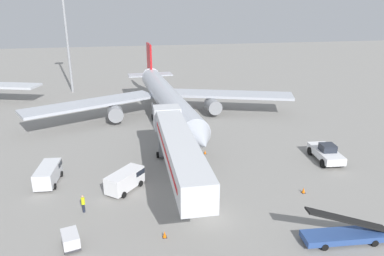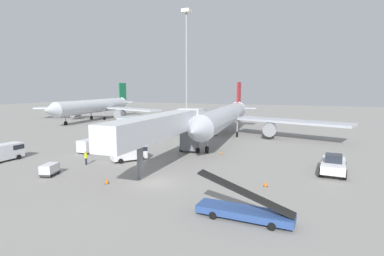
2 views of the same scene
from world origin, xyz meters
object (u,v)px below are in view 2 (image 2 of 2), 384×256
Objects in this scene: service_van_far_left at (3,152)px; safety_cone_bravo at (107,181)px; pushback_tug at (333,165)px; safety_cone_alpha at (221,153)px; baggage_cart_mid_right at (50,169)px; airplane_at_gate at (226,116)px; apron_light_mast at (186,47)px; service_van_near_left at (94,144)px; belt_loader_truck at (245,210)px; jet_bridge at (166,126)px; service_van_far_right at (130,152)px; ground_crew_worker_foreground at (86,157)px; airplane_background at (96,106)px; safety_cone_charlie at (266,183)px.

safety_cone_bravo is at bearing -9.82° from service_van_far_left.
pushback_tug is 11.86× the size of safety_cone_alpha.
pushback_tug is 2.65× the size of baggage_cart_mid_right.
airplane_at_gate is 1.47× the size of apron_light_mast.
safety_cone_bravo is at bearing -76.82° from apron_light_mast.
belt_loader_truck is at bearing -31.63° from service_van_near_left.
pushback_tug is at bearing 64.57° from belt_loader_truck.
airplane_at_gate is at bearing 85.42° from jet_bridge.
service_van_far_right is 2.01× the size of baggage_cart_mid_right.
airplane_at_gate is 25.91× the size of ground_crew_worker_foreground.
service_van_far_right is at bearing 62.48° from baggage_cart_mid_right.
belt_loader_truck reaches higher than service_van_near_left.
jet_bridge is 10.68m from safety_cone_bravo.
pushback_tug is 32.95m from baggage_cart_mid_right.
service_van_far_left reaches higher than baggage_cart_mid_right.
service_van_far_right is at bearing 144.11° from belt_loader_truck.
service_van_near_left is 0.12× the size of airplane_background.
service_van_far_left is 9.08× the size of safety_cone_bravo.
airplane_background reaches higher than service_van_near_left.
pushback_tug is 10.64× the size of safety_cone_bravo.
belt_loader_truck is 1.56× the size of service_van_far_right.
pushback_tug is at bearing 21.34° from baggage_cart_mid_right.
airplane_background is at bearing -163.49° from apron_light_mast.
apron_light_mast is (-16.51, 50.18, 16.71)m from jet_bridge.
belt_loader_truck is at bearing -44.54° from airplane_background.
airplane_at_gate is 39.05m from belt_loader_truck.
airplane_at_gate is 30.67m from ground_crew_worker_foreground.
service_van_far_right is at bearing 176.06° from jet_bridge.
airplane_background is (-63.49, 39.19, 3.13)m from pushback_tug.
apron_light_mast reaches higher than airplane_background.
jet_bridge is 20.76m from pushback_tug.
apron_light_mast is (5.46, 56.00, 20.50)m from service_van_far_left.
airplane_at_gate is 36.14m from apron_light_mast.
safety_cone_charlie is (35.20, 1.54, -1.00)m from service_van_far_left.
service_van_near_left is 9.69× the size of safety_cone_alpha.
service_van_near_left is at bearing 163.76° from safety_cone_charlie.
airplane_background reaches higher than baggage_cart_mid_right.
baggage_cart_mid_right is 4.48× the size of safety_cone_alpha.
service_van_near_left is 2.82× the size of ground_crew_worker_foreground.
service_van_near_left is at bearing -166.68° from safety_cone_alpha.
airplane_at_gate reaches higher than safety_cone_charlie.
service_van_far_right is at bearing -143.80° from safety_cone_alpha.
service_van_far_left is 2.26× the size of baggage_cart_mid_right.
safety_cone_alpha is at bearing 36.20° from service_van_far_right.
belt_loader_truck is at bearing -65.20° from apron_light_mast.
service_van_far_left reaches higher than service_van_near_left.
service_van_far_left is 2.94× the size of ground_crew_worker_foreground.
service_van_far_right is at bearing -77.72° from apron_light_mast.
ground_crew_worker_foreground is (4.39, -7.24, -0.20)m from service_van_near_left.
apron_light_mast is at bearing 118.64° from safety_cone_charlie.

